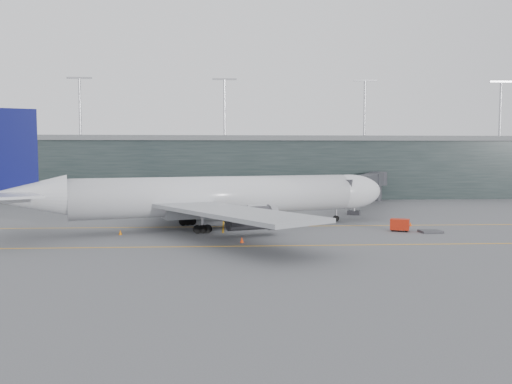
{
  "coord_description": "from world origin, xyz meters",
  "views": [
    {
      "loc": [
        5.62,
        -76.05,
        10.09
      ],
      "look_at": [
        9.76,
        -4.0,
        5.05
      ],
      "focal_mm": 35.0,
      "sensor_mm": 36.0,
      "label": 1
    }
  ],
  "objects": [
    {
      "name": "taxiline_lead_main",
      "position": [
        5.0,
        20.0,
        0.01
      ],
      "size": [
        0.25,
        60.0,
        0.02
      ],
      "primitive_type": "cube",
      "color": "orange",
      "rests_on": "ground"
    },
    {
      "name": "uld_b",
      "position": [
        -3.49,
        12.51,
        0.84
      ],
      "size": [
        1.98,
        1.7,
        1.6
      ],
      "rotation": [
        0.0,
        0.0,
        0.18
      ],
      "color": "#38373C",
      "rests_on": "ground"
    },
    {
      "name": "baggage_dolly",
      "position": [
        32.81,
        -11.2,
        0.17
      ],
      "size": [
        2.81,
        2.26,
        0.28
      ],
      "primitive_type": "cube",
      "rotation": [
        0.0,
        0.0,
        0.02
      ],
      "color": "#323237",
      "rests_on": "ground"
    },
    {
      "name": "cone_wing_stbd",
      "position": [
        7.3,
        -17.71,
        0.35
      ],
      "size": [
        0.45,
        0.45,
        0.71
      ],
      "primitive_type": "cone",
      "color": "#FF3F0E",
      "rests_on": "ground"
    },
    {
      "name": "taxiline_b",
      "position": [
        0.0,
        -20.0,
        0.01
      ],
      "size": [
        160.0,
        0.25,
        0.02
      ],
      "primitive_type": "cube",
      "color": "orange",
      "rests_on": "ground"
    },
    {
      "name": "taxiline_a",
      "position": [
        0.0,
        -4.0,
        0.01
      ],
      "size": [
        160.0,
        0.25,
        0.02
      ],
      "primitive_type": "cube",
      "color": "orange",
      "rests_on": "ground"
    },
    {
      "name": "jet_bridge",
      "position": [
        31.16,
        23.41,
        5.06
      ],
      "size": [
        21.47,
        43.68,
        6.76
      ],
      "rotation": [
        0.0,
        0.0,
        -0.43
      ],
      "color": "#303036",
      "rests_on": "ground"
    },
    {
      "name": "gse_cart",
      "position": [
        29.09,
        -9.81,
        0.94
      ],
      "size": [
        2.9,
        2.43,
        1.69
      ],
      "rotation": [
        0.0,
        0.0,
        -0.41
      ],
      "color": "#AC1F0C",
      "rests_on": "ground"
    },
    {
      "name": "cone_nose",
      "position": [
        32.41,
        -4.95,
        0.31
      ],
      "size": [
        0.39,
        0.39,
        0.62
      ],
      "primitive_type": "cone",
      "color": "#F24D0D",
      "rests_on": "ground"
    },
    {
      "name": "uld_c",
      "position": [
        -1.36,
        10.02,
        1.01
      ],
      "size": [
        2.48,
        2.18,
        1.93
      ],
      "rotation": [
        0.0,
        0.0,
        0.26
      ],
      "color": "#38373C",
      "rests_on": "ground"
    },
    {
      "name": "cone_tail",
      "position": [
        -8.34,
        -10.84,
        0.35
      ],
      "size": [
        0.44,
        0.44,
        0.71
      ],
      "primitive_type": "cone",
      "color": "orange",
      "rests_on": "ground"
    },
    {
      "name": "uld_a",
      "position": [
        -3.81,
        10.8,
        1.06
      ],
      "size": [
        2.36,
        1.96,
        2.02
      ],
      "rotation": [
        0.0,
        0.0,
        0.08
      ],
      "color": "#38373C",
      "rests_on": "ground"
    },
    {
      "name": "main_aircraft",
      "position": [
        3.94,
        -5.2,
        4.5
      ],
      "size": [
        55.81,
        51.4,
        16.04
      ],
      "rotation": [
        0.0,
        0.0,
        0.32
      ],
      "color": "silver",
      "rests_on": "ground"
    },
    {
      "name": "ground",
      "position": [
        0.0,
        0.0,
        0.0
      ],
      "size": [
        320.0,
        320.0,
        0.0
      ],
      "primitive_type": "plane",
      "color": "#56565B",
      "rests_on": "ground"
    },
    {
      "name": "terminal",
      "position": [
        -0.0,
        58.0,
        7.62
      ],
      "size": [
        240.0,
        36.0,
        29.0
      ],
      "color": "black",
      "rests_on": "ground"
    },
    {
      "name": "cone_wing_port",
      "position": [
        6.96,
        12.3,
        0.38
      ],
      "size": [
        0.48,
        0.48,
        0.77
      ],
      "primitive_type": "cone",
      "color": "#D5540B",
      "rests_on": "ground"
    }
  ]
}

